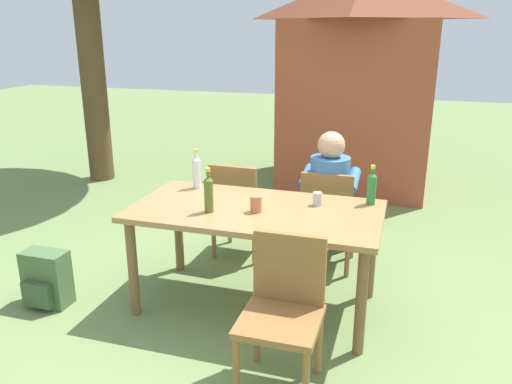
% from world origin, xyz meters
% --- Properties ---
extents(ground_plane, '(24.00, 24.00, 0.00)m').
position_xyz_m(ground_plane, '(0.00, 0.00, 0.00)').
color(ground_plane, '#6B844C').
extents(dining_table, '(1.74, 0.90, 0.76)m').
position_xyz_m(dining_table, '(0.00, 0.00, 0.67)').
color(dining_table, '#A37547').
rests_on(dining_table, ground_plane).
extents(chair_far_right, '(0.45, 0.45, 0.87)m').
position_xyz_m(chair_far_right, '(0.39, 0.75, 0.49)').
color(chair_far_right, olive).
rests_on(chair_far_right, ground_plane).
extents(chair_near_right, '(0.44, 0.44, 0.87)m').
position_xyz_m(chair_near_right, '(0.39, -0.75, 0.49)').
color(chair_near_right, olive).
rests_on(chair_near_right, ground_plane).
extents(chair_far_left, '(0.45, 0.45, 0.87)m').
position_xyz_m(chair_far_left, '(-0.39, 0.75, 0.49)').
color(chair_far_left, olive).
rests_on(chair_far_left, ground_plane).
extents(person_in_white_shirt, '(0.47, 0.62, 1.18)m').
position_xyz_m(person_in_white_shirt, '(0.39, 0.86, 0.66)').
color(person_in_white_shirt, '#3D70B2').
rests_on(person_in_white_shirt, ground_plane).
extents(bottle_clear, '(0.06, 0.06, 0.31)m').
position_xyz_m(bottle_clear, '(-0.58, 0.32, 0.90)').
color(bottle_clear, white).
rests_on(bottle_clear, dining_table).
extents(bottle_olive, '(0.06, 0.06, 0.31)m').
position_xyz_m(bottle_olive, '(-0.29, -0.16, 0.90)').
color(bottle_olive, '#566623').
rests_on(bottle_olive, dining_table).
extents(bottle_green, '(0.06, 0.06, 0.29)m').
position_xyz_m(bottle_green, '(0.76, 0.32, 0.89)').
color(bottle_green, '#287A38').
rests_on(bottle_green, dining_table).
extents(cup_steel, '(0.07, 0.07, 0.09)m').
position_xyz_m(cup_steel, '(0.40, 0.19, 0.81)').
color(cup_steel, '#B2B7BC').
rests_on(cup_steel, dining_table).
extents(cup_terracotta, '(0.08, 0.08, 0.11)m').
position_xyz_m(cup_terracotta, '(0.02, -0.07, 0.82)').
color(cup_terracotta, '#BC6B47').
rests_on(cup_terracotta, dining_table).
extents(backpack_by_near_side, '(0.33, 0.24, 0.42)m').
position_xyz_m(backpack_by_near_side, '(-1.48, -0.44, 0.20)').
color(backpack_by_near_side, '#47663D').
rests_on(backpack_by_near_side, ground_plane).
extents(brick_kiosk, '(2.02, 1.97, 2.61)m').
position_xyz_m(brick_kiosk, '(0.32, 3.41, 1.37)').
color(brick_kiosk, '#9E472D').
rests_on(brick_kiosk, ground_plane).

